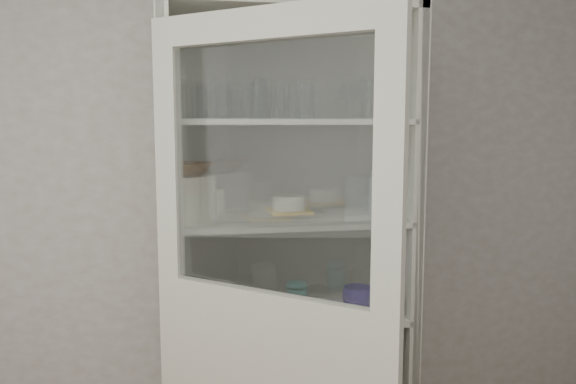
# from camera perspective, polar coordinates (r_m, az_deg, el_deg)

# --- Properties ---
(wall_back) EXTENTS (3.60, 0.02, 2.60)m
(wall_back) POSITION_cam_1_polar(r_m,az_deg,el_deg) (2.52, -5.33, -0.89)
(wall_back) COLOR #A09A8B
(wall_back) RESTS_ON ground
(pantry_cabinet) EXTENTS (1.00, 0.45, 2.10)m
(pantry_cabinet) POSITION_cam_1_polar(r_m,az_deg,el_deg) (2.46, -0.24, -9.66)
(pantry_cabinet) COLOR silver
(pantry_cabinet) RESTS_ON floor
(cupboard_door) EXTENTS (0.73, 0.59, 2.00)m
(cupboard_door) POSITION_cam_1_polar(r_m,az_deg,el_deg) (1.93, -2.04, -16.58)
(cupboard_door) COLOR silver
(cupboard_door) RESTS_ON floor
(tumbler_0) EXTENTS (0.08, 0.08, 0.14)m
(tumbler_0) POSITION_cam_1_polar(r_m,az_deg,el_deg) (2.10, -10.52, 9.23)
(tumbler_0) COLOR silver
(tumbler_0) RESTS_ON shelf_glass
(tumbler_1) EXTENTS (0.08, 0.08, 0.15)m
(tumbler_1) POSITION_cam_1_polar(r_m,az_deg,el_deg) (2.16, -2.77, 9.41)
(tumbler_1) COLOR silver
(tumbler_1) RESTS_ON shelf_glass
(tumbler_2) EXTENTS (0.07, 0.07, 0.13)m
(tumbler_2) POSITION_cam_1_polar(r_m,az_deg,el_deg) (2.11, -6.78, 9.23)
(tumbler_2) COLOR silver
(tumbler_2) RESTS_ON shelf_glass
(tumbler_3) EXTENTS (0.09, 0.09, 0.13)m
(tumbler_3) POSITION_cam_1_polar(r_m,az_deg,el_deg) (2.15, -2.83, 9.22)
(tumbler_3) COLOR silver
(tumbler_3) RESTS_ON shelf_glass
(tumbler_4) EXTENTS (0.08, 0.08, 0.14)m
(tumbler_4) POSITION_cam_1_polar(r_m,az_deg,el_deg) (2.18, 1.82, 9.33)
(tumbler_4) COLOR silver
(tumbler_4) RESTS_ON shelf_glass
(tumbler_5) EXTENTS (0.09, 0.09, 0.14)m
(tumbler_5) POSITION_cam_1_polar(r_m,az_deg,el_deg) (2.24, 10.13, 9.11)
(tumbler_5) COLOR silver
(tumbler_5) RESTS_ON shelf_glass
(tumbler_6) EXTENTS (0.10, 0.10, 0.15)m
(tumbler_6) POSITION_cam_1_polar(r_m,az_deg,el_deg) (2.23, 8.74, 9.28)
(tumbler_6) COLOR silver
(tumbler_6) RESTS_ON shelf_glass
(tumbler_7) EXTENTS (0.08, 0.08, 0.13)m
(tumbler_7) POSITION_cam_1_polar(r_m,az_deg,el_deg) (2.28, -8.97, 8.96)
(tumbler_7) COLOR silver
(tumbler_7) RESTS_ON shelf_glass
(tumbler_8) EXTENTS (0.07, 0.07, 0.12)m
(tumbler_8) POSITION_cam_1_polar(r_m,az_deg,el_deg) (2.27, -5.49, 8.95)
(tumbler_8) COLOR silver
(tumbler_8) RESTS_ON shelf_glass
(tumbler_9) EXTENTS (0.07, 0.07, 0.12)m
(tumbler_9) POSITION_cam_1_polar(r_m,az_deg,el_deg) (2.25, -6.52, 8.96)
(tumbler_9) COLOR silver
(tumbler_9) RESTS_ON shelf_glass
(tumbler_10) EXTENTS (0.07, 0.07, 0.13)m
(tumbler_10) POSITION_cam_1_polar(r_m,az_deg,el_deg) (2.29, 1.63, 9.10)
(tumbler_10) COLOR silver
(tumbler_10) RESTS_ON shelf_glass
(tumbler_11) EXTENTS (0.10, 0.10, 0.15)m
(tumbler_11) POSITION_cam_1_polar(r_m,az_deg,el_deg) (2.30, -0.66, 9.27)
(tumbler_11) COLOR silver
(tumbler_11) RESTS_ON shelf_glass
(goblet_0) EXTENTS (0.07, 0.07, 0.15)m
(goblet_0) POSITION_cam_1_polar(r_m,az_deg,el_deg) (2.35, -10.20, 9.16)
(goblet_0) COLOR silver
(goblet_0) RESTS_ON shelf_glass
(goblet_1) EXTENTS (0.08, 0.08, 0.19)m
(goblet_1) POSITION_cam_1_polar(r_m,az_deg,el_deg) (2.36, -3.19, 9.66)
(goblet_1) COLOR silver
(goblet_1) RESTS_ON shelf_glass
(goblet_2) EXTENTS (0.07, 0.07, 0.16)m
(goblet_2) POSITION_cam_1_polar(r_m,az_deg,el_deg) (2.46, 6.01, 9.22)
(goblet_2) COLOR silver
(goblet_2) RESTS_ON shelf_glass
(goblet_3) EXTENTS (0.08, 0.08, 0.19)m
(goblet_3) POSITION_cam_1_polar(r_m,az_deg,el_deg) (2.46, 7.51, 9.50)
(goblet_3) COLOR silver
(goblet_3) RESTS_ON shelf_glass
(plate_stack_front) EXTENTS (0.23, 0.23, 0.11)m
(plate_stack_front) POSITION_cam_1_polar(r_m,az_deg,el_deg) (2.24, -10.22, -1.53)
(plate_stack_front) COLOR white
(plate_stack_front) RESTS_ON shelf_plates
(plate_stack_back) EXTENTS (0.22, 0.22, 0.11)m
(plate_stack_back) POSITION_cam_1_polar(r_m,az_deg,el_deg) (2.42, -8.94, -0.86)
(plate_stack_back) COLOR white
(plate_stack_back) RESTS_ON shelf_plates
(cream_bowl) EXTENTS (0.25, 0.25, 0.07)m
(cream_bowl) POSITION_cam_1_polar(r_m,az_deg,el_deg) (2.23, -10.27, 0.79)
(cream_bowl) COLOR silver
(cream_bowl) RESTS_ON plate_stack_front
(terracotta_bowl) EXTENTS (0.23, 0.23, 0.05)m
(terracotta_bowl) POSITION_cam_1_polar(r_m,az_deg,el_deg) (2.22, -10.30, 2.33)
(terracotta_bowl) COLOR brown
(terracotta_bowl) RESTS_ON cream_bowl
(glass_platter) EXTENTS (0.32, 0.32, 0.02)m
(glass_platter) POSITION_cam_1_polar(r_m,az_deg,el_deg) (2.32, 0.10, -2.29)
(glass_platter) COLOR silver
(glass_platter) RESTS_ON shelf_plates
(yellow_trivet) EXTENTS (0.18, 0.18, 0.01)m
(yellow_trivet) POSITION_cam_1_polar(r_m,az_deg,el_deg) (2.32, 0.10, -1.94)
(yellow_trivet) COLOR yellow
(yellow_trivet) RESTS_ON glass_platter
(white_ramekin) EXTENTS (0.17, 0.17, 0.06)m
(white_ramekin) POSITION_cam_1_polar(r_m,az_deg,el_deg) (2.31, 0.10, -1.06)
(white_ramekin) COLOR white
(white_ramekin) RESTS_ON yellow_trivet
(grey_bowl_stack) EXTENTS (0.13, 0.13, 0.18)m
(grey_bowl_stack) POSITION_cam_1_polar(r_m,az_deg,el_deg) (2.40, 9.70, -0.11)
(grey_bowl_stack) COLOR #A3B4B5
(grey_bowl_stack) RESTS_ON shelf_plates
(mug_blue) EXTENTS (0.14, 0.14, 0.10)m
(mug_blue) POSITION_cam_1_polar(r_m,az_deg,el_deg) (2.42, 7.10, -10.69)
(mug_blue) COLOR #1B1196
(mug_blue) RESTS_ON shelf_mugs
(mug_teal) EXTENTS (0.09, 0.09, 0.09)m
(mug_teal) POSITION_cam_1_polar(r_m,az_deg,el_deg) (2.48, 0.87, -10.31)
(mug_teal) COLOR teal
(mug_teal) RESTS_ON shelf_mugs
(mug_white) EXTENTS (0.14, 0.14, 0.10)m
(mug_white) POSITION_cam_1_polar(r_m,az_deg,el_deg) (2.37, 9.58, -11.19)
(mug_white) COLOR white
(mug_white) RESTS_ON shelf_mugs
(teal_jar) EXTENTS (0.09, 0.09, 0.11)m
(teal_jar) POSITION_cam_1_polar(r_m,az_deg,el_deg) (2.42, 0.93, -10.55)
(teal_jar) COLOR teal
(teal_jar) RESTS_ON shelf_mugs
(measuring_cups) EXTENTS (0.09, 0.09, 0.04)m
(measuring_cups) POSITION_cam_1_polar(r_m,az_deg,el_deg) (2.33, -0.92, -12.20)
(measuring_cups) COLOR beige
(measuring_cups) RESTS_ON shelf_mugs
(white_canister) EXTENTS (0.13, 0.13, 0.13)m
(white_canister) POSITION_cam_1_polar(r_m,az_deg,el_deg) (2.38, -7.02, -10.66)
(white_canister) COLOR white
(white_canister) RESTS_ON shelf_mugs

